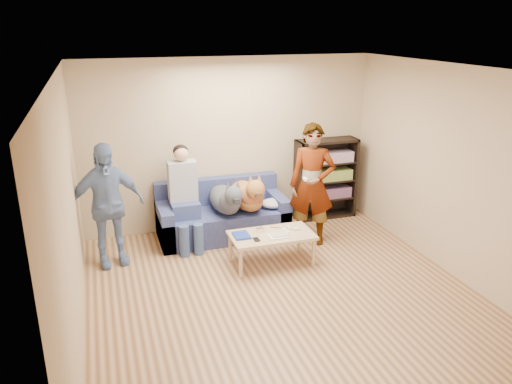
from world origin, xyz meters
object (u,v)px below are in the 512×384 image
object	(u,v)px
sofa	(222,217)
dog_tan	(248,195)
bookshelf	(325,177)
camera_silver	(260,230)
person_standing_right	(312,185)
coffee_table	(272,237)
notebook_blue	(241,235)
person_seated	(184,193)
person_standing_left	(107,205)
dog_gray	(226,199)

from	to	relation	value
sofa	dog_tan	bearing A→B (deg)	-25.54
bookshelf	camera_silver	bearing A→B (deg)	-141.20
person_standing_right	coffee_table	size ratio (longest dim) A/B	1.59
dog_tan	coffee_table	world-z (taller)	dog_tan
notebook_blue	coffee_table	bearing A→B (deg)	-7.13
bookshelf	coffee_table	bearing A→B (deg)	-136.22
camera_silver	person_seated	world-z (taller)	person_seated
person_standing_left	bookshelf	size ratio (longest dim) A/B	1.27
dog_tan	bookshelf	world-z (taller)	bookshelf
notebook_blue	person_standing_left	bearing A→B (deg)	159.86
notebook_blue	camera_silver	world-z (taller)	camera_silver
notebook_blue	bookshelf	size ratio (longest dim) A/B	0.20
person_standing_left	dog_gray	xyz separation A→B (m)	(1.66, 0.26, -0.19)
person_standing_left	dog_tan	distance (m)	2.02
person_standing_right	person_standing_left	bearing A→B (deg)	-153.66
person_standing_right	person_seated	distance (m)	1.82
person_standing_right	camera_silver	distance (m)	1.05
dog_gray	dog_tan	xyz separation A→B (m)	(0.33, 0.03, 0.01)
person_standing_left	coffee_table	distance (m)	2.18
person_seated	bookshelf	size ratio (longest dim) A/B	1.13
person_seated	notebook_blue	bearing A→B (deg)	-58.73
person_standing_left	notebook_blue	world-z (taller)	person_standing_left
dog_gray	person_standing_left	bearing A→B (deg)	-171.27
bookshelf	dog_gray	bearing A→B (deg)	-166.08
person_standing_left	camera_silver	distance (m)	2.02
person_standing_right	person_seated	bearing A→B (deg)	-166.40
camera_silver	person_seated	bearing A→B (deg)	134.44
coffee_table	dog_gray	bearing A→B (deg)	112.40
notebook_blue	dog_gray	world-z (taller)	dog_gray
dog_gray	bookshelf	distance (m)	1.83
camera_silver	dog_tan	distance (m)	0.85
notebook_blue	dog_tan	world-z (taller)	dog_tan
notebook_blue	coffee_table	distance (m)	0.41
person_standing_right	person_standing_left	xyz separation A→B (m)	(-2.81, 0.17, -0.05)
person_standing_left	bookshelf	xyz separation A→B (m)	(3.44, 0.70, -0.15)
person_standing_left	notebook_blue	distance (m)	1.78
sofa	coffee_table	xyz separation A→B (m)	(0.40, -1.11, 0.09)
notebook_blue	dog_gray	xyz separation A→B (m)	(0.03, 0.85, 0.21)
notebook_blue	dog_gray	size ratio (longest dim) A/B	0.21
notebook_blue	sofa	size ratio (longest dim) A/B	0.14
coffee_table	person_standing_left	bearing A→B (deg)	162.29
notebook_blue	person_seated	world-z (taller)	person_seated
coffee_table	bookshelf	world-z (taller)	bookshelf
sofa	person_seated	distance (m)	0.76
person_standing_left	coffee_table	xyz separation A→B (m)	(2.03, -0.65, -0.45)
camera_silver	sofa	size ratio (longest dim) A/B	0.06
coffee_table	person_seated	bearing A→B (deg)	134.51
person_seated	bookshelf	world-z (taller)	person_seated
notebook_blue	person_seated	size ratio (longest dim) A/B	0.18
person_seated	person_standing_left	bearing A→B (deg)	-162.56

